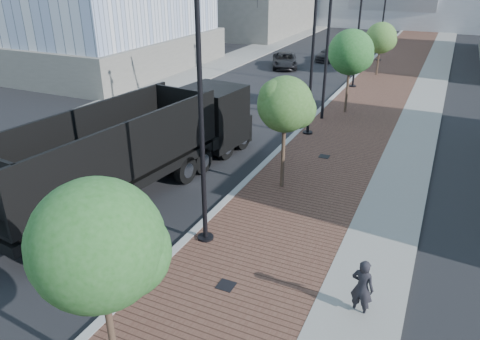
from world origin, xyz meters
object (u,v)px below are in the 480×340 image
at_px(white_sedan, 234,108).
at_px(dark_car_mid, 285,60).
at_px(dump_truck, 170,140).
at_px(pedestrian, 362,288).

xyz_separation_m(white_sedan, dark_car_mid, (-2.53, 16.33, -0.07)).
bearing_deg(white_sedan, dump_truck, -103.05).
bearing_deg(white_sedan, dark_car_mid, 80.07).
xyz_separation_m(white_sedan, pedestrian, (10.63, -14.10, 0.13)).
xyz_separation_m(dark_car_mid, pedestrian, (13.16, -30.43, 0.21)).
bearing_deg(dump_truck, dark_car_mid, 104.22).
distance_m(dump_truck, pedestrian, 11.37).
height_order(dark_car_mid, pedestrian, pedestrian).
xyz_separation_m(dump_truck, white_sedan, (-0.83, 8.37, -0.88)).
relative_size(dump_truck, dark_car_mid, 2.93).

